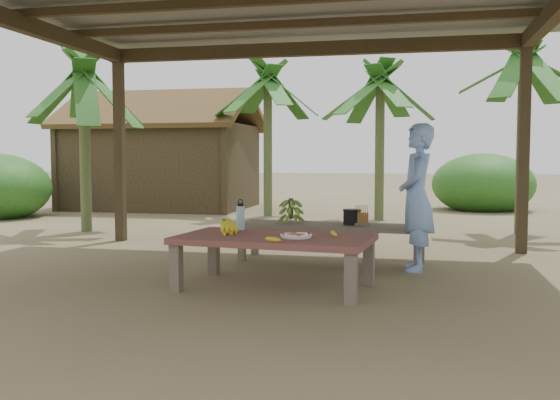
% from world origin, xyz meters
% --- Properties ---
extents(ground, '(80.00, 80.00, 0.00)m').
position_xyz_m(ground, '(0.00, 0.00, 0.00)').
color(ground, brown).
rests_on(ground, ground).
extents(pavilion, '(6.60, 5.60, 2.95)m').
position_xyz_m(pavilion, '(-0.01, -0.01, 2.78)').
color(pavilion, black).
rests_on(pavilion, ground).
extents(work_table, '(1.90, 1.18, 0.50)m').
position_xyz_m(work_table, '(0.16, -0.47, 0.43)').
color(work_table, brown).
rests_on(work_table, ground).
extents(bench, '(2.25, 0.80, 0.45)m').
position_xyz_m(bench, '(0.48, 1.10, 0.39)').
color(bench, brown).
rests_on(bench, ground).
extents(ripe_banana_bunch, '(0.28, 0.25, 0.16)m').
position_xyz_m(ripe_banana_bunch, '(-0.35, -0.44, 0.58)').
color(ripe_banana_bunch, yellow).
rests_on(ripe_banana_bunch, work_table).
extents(plate, '(0.29, 0.29, 0.04)m').
position_xyz_m(plate, '(0.39, -0.58, 0.52)').
color(plate, white).
rests_on(plate, work_table).
extents(loose_banana_front, '(0.15, 0.07, 0.04)m').
position_xyz_m(loose_banana_front, '(0.24, -0.89, 0.52)').
color(loose_banana_front, yellow).
rests_on(loose_banana_front, work_table).
extents(loose_banana_side, '(0.09, 0.16, 0.04)m').
position_xyz_m(loose_banana_side, '(0.71, -0.38, 0.52)').
color(loose_banana_side, yellow).
rests_on(loose_banana_side, work_table).
extents(water_flask, '(0.08, 0.08, 0.31)m').
position_xyz_m(water_flask, '(-0.29, -0.08, 0.63)').
color(water_flask, '#3AA4B7').
rests_on(water_flask, work_table).
extents(green_banana_stalk, '(0.30, 0.30, 0.31)m').
position_xyz_m(green_banana_stalk, '(-0.00, 1.14, 0.61)').
color(green_banana_stalk, '#598C2D').
rests_on(green_banana_stalk, bench).
extents(cooking_pot, '(0.20, 0.20, 0.17)m').
position_xyz_m(cooking_pot, '(0.73, 1.08, 0.54)').
color(cooking_pot, black).
rests_on(cooking_pot, bench).
extents(skewer_rack, '(0.19, 0.10, 0.24)m').
position_xyz_m(skewer_rack, '(0.85, 1.01, 0.57)').
color(skewer_rack, '#A57F47').
rests_on(skewer_rack, bench).
extents(woman, '(0.41, 0.60, 1.60)m').
position_xyz_m(woman, '(1.47, 0.75, 0.80)').
color(woman, '#7CA2EB').
rests_on(woman, ground).
extents(hut, '(4.40, 3.43, 2.85)m').
position_xyz_m(hut, '(-4.50, 8.00, 1.10)').
color(hut, black).
rests_on(hut, ground).
extents(banana_plant_ne, '(1.80, 1.80, 3.07)m').
position_xyz_m(banana_plant_ne, '(3.11, 4.42, 2.58)').
color(banana_plant_ne, '#596638').
rests_on(banana_plant_ne, ground).
extents(banana_plant_n, '(1.80, 1.80, 2.98)m').
position_xyz_m(banana_plant_n, '(0.76, 6.14, 2.49)').
color(banana_plant_n, '#596638').
rests_on(banana_plant_n, ground).
extents(banana_plant_nw, '(1.80, 1.80, 3.11)m').
position_xyz_m(banana_plant_nw, '(-1.56, 6.51, 2.62)').
color(banana_plant_nw, '#596638').
rests_on(banana_plant_nw, ground).
extents(banana_plant_w, '(1.80, 1.80, 2.82)m').
position_xyz_m(banana_plant_w, '(-3.88, 3.21, 2.34)').
color(banana_plant_w, '#596638').
rests_on(banana_plant_w, ground).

